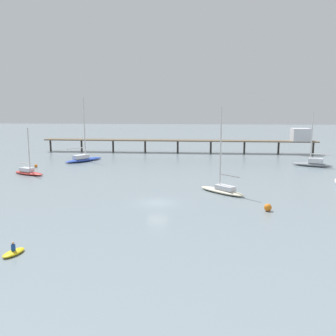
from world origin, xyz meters
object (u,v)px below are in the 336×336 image
Objects in this scene: sailboat_cream at (222,188)px; dinghy_yellow at (14,252)px; sailboat_blue at (83,158)px; sailboat_gray at (313,163)px; mooring_buoy_mid at (268,207)px; pier at (227,138)px; sailboat_red at (28,171)px; mooring_buoy_far at (36,166)px.

dinghy_yellow is at bearing -128.46° from sailboat_cream.
sailboat_blue is 5.58× the size of dinghy_yellow.
sailboat_gray reaches higher than mooring_buoy_mid.
sailboat_cream is at bearing -95.23° from pier.
sailboat_red reaches higher than pier.
pier is at bearing 27.50° from sailboat_blue.
sailboat_red reaches higher than dinghy_yellow.
dinghy_yellow is 28.13m from mooring_buoy_mid.
sailboat_gray is (15.80, -20.52, -3.10)m from pier.
sailboat_cream is at bearing -28.89° from mooring_buoy_far.
sailboat_red is at bearing -138.59° from pier.
pier is 5.07× the size of sailboat_blue.
sailboat_blue is 21.68× the size of mooring_buoy_far.
sailboat_cream is 32.19m from sailboat_gray.
mooring_buoy_far is at bearing 104.29° from sailboat_red.
mooring_buoy_far is (-16.99, 43.81, 0.10)m from dinghy_yellow.
mooring_buoy_mid is at bearing -114.05° from sailboat_gray.
sailboat_blue is at bearing 50.58° from mooring_buoy_far.
dinghy_yellow is 47.00m from mooring_buoy_far.
sailboat_red is at bearing -166.29° from sailboat_gray.
sailboat_cream reaches higher than dinghy_yellow.
sailboat_blue reaches higher than mooring_buoy_far.
mooring_buoy_far is 49.90m from mooring_buoy_mid.
sailboat_cream is 41.13m from mooring_buoy_far.
pier is 51.05m from sailboat_red.
sailboat_red is at bearing -107.29° from sailboat_blue.
pier is 46.05m from sailboat_cream.
dinghy_yellow is (-23.20, -69.69, -3.63)m from pier.
sailboat_gray is 56.25m from mooring_buoy_far.
sailboat_blue reaches higher than mooring_buoy_mid.
dinghy_yellow reaches higher than mooring_buoy_mid.
pier reaches higher than mooring_buoy_mid.
sailboat_gray is 62.77m from dinghy_yellow.
sailboat_blue is (-48.88, 3.30, 0.03)m from sailboat_gray.
sailboat_red reaches higher than mooring_buoy_far.
sailboat_cream is at bearing -128.38° from sailboat_gray.
sailboat_blue is (-28.89, 28.53, 0.06)m from sailboat_cream.
pier is 6.52× the size of sailboat_gray.
sailboat_red is (-34.02, 12.06, -0.15)m from sailboat_cream.
pier is 37.42m from sailboat_blue.
sailboat_blue is 17.25m from sailboat_red.
sailboat_cream is 40.61m from sailboat_blue.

